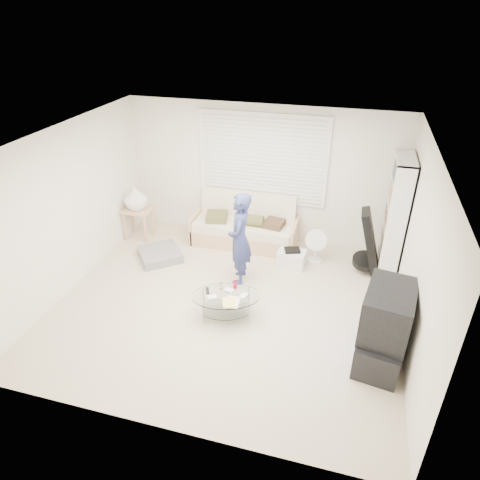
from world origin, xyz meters
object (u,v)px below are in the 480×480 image
(coffee_table, at_px, (226,299))
(tv_unit, at_px, (384,327))
(bookshelf, at_px, (395,216))
(futon_sofa, at_px, (245,228))

(coffee_table, bearing_deg, tv_unit, -7.95)
(tv_unit, height_order, coffee_table, tv_unit)
(tv_unit, bearing_deg, bookshelf, 86.81)
(bookshelf, height_order, coffee_table, bookshelf)
(tv_unit, xyz_separation_m, coffee_table, (-2.12, 0.30, -0.23))
(futon_sofa, bearing_deg, tv_unit, -45.18)
(futon_sofa, relative_size, coffee_table, 1.73)
(tv_unit, relative_size, coffee_table, 0.97)
(bookshelf, xyz_separation_m, coffee_table, (-2.25, -1.95, -0.69))
(bookshelf, height_order, tv_unit, bookshelf)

